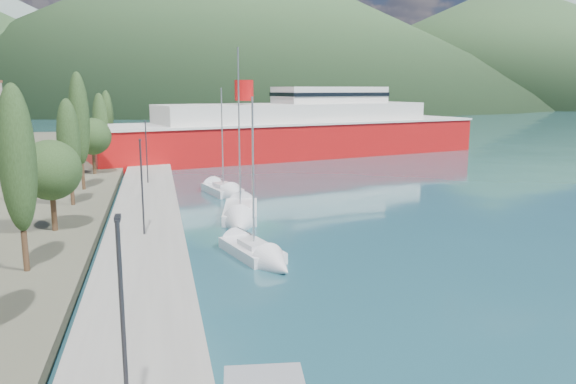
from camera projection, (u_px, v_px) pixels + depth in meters
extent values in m
plane|color=#214F5B|center=(190.00, 130.00, 137.67)|extent=(1400.00, 1400.00, 0.00)
cube|color=gray|center=(147.00, 208.00, 45.58)|extent=(5.00, 88.00, 0.80)
cone|color=slate|center=(227.00, 21.00, 675.37)|extent=(760.00, 760.00, 180.00)
cone|color=slate|center=(515.00, 38.00, 678.64)|extent=(640.00, 640.00, 140.00)
cone|color=#33512D|center=(220.00, 21.00, 404.24)|extent=(480.00, 480.00, 115.00)
cone|color=#33512D|center=(506.00, 43.00, 436.69)|extent=(420.00, 420.00, 90.00)
cylinder|color=#47301E|center=(25.00, 251.00, 28.76)|extent=(0.30, 0.30, 2.10)
ellipsoid|color=#28421E|center=(17.00, 159.00, 27.89)|extent=(1.80, 1.80, 7.46)
cylinder|color=#47301E|center=(54.00, 212.00, 36.95)|extent=(0.36, 0.36, 2.47)
sphere|color=#28421E|center=(51.00, 170.00, 36.44)|extent=(3.95, 3.95, 3.95)
cylinder|color=#47301E|center=(72.00, 193.00, 45.17)|extent=(0.30, 0.30, 1.87)
ellipsoid|color=#28421E|center=(69.00, 141.00, 44.39)|extent=(1.80, 1.80, 6.64)
cylinder|color=#47301E|center=(83.00, 177.00, 52.08)|extent=(0.30, 0.30, 2.37)
ellipsoid|color=#28421E|center=(79.00, 118.00, 51.10)|extent=(1.80, 1.80, 8.40)
cylinder|color=#47301E|center=(94.00, 163.00, 61.51)|extent=(0.36, 0.36, 2.51)
sphere|color=#28421E|center=(92.00, 136.00, 60.99)|extent=(4.02, 4.02, 4.02)
cylinder|color=#47301E|center=(102.00, 155.00, 70.83)|extent=(0.30, 0.30, 1.92)
ellipsoid|color=#28421E|center=(100.00, 120.00, 70.03)|extent=(1.80, 1.80, 6.81)
cylinder|color=#47301E|center=(109.00, 147.00, 80.65)|extent=(0.30, 0.30, 1.98)
ellipsoid|color=#28421E|center=(107.00, 115.00, 79.83)|extent=(1.80, 1.80, 7.02)
cylinder|color=#2D2D33|center=(124.00, 335.00, 14.24)|extent=(0.12, 0.12, 6.00)
cube|color=#2D2D33|center=(118.00, 218.00, 13.93)|extent=(0.15, 0.50, 0.12)
cylinder|color=#2D2D33|center=(142.00, 188.00, 35.29)|extent=(0.12, 0.12, 6.00)
cube|color=#2D2D33|center=(140.00, 140.00, 34.99)|extent=(0.15, 0.50, 0.12)
cylinder|color=#2D2D33|center=(147.00, 152.00, 54.88)|extent=(0.12, 0.12, 6.00)
cube|color=#2D2D33|center=(145.00, 121.00, 54.58)|extent=(0.15, 0.50, 0.12)
cube|color=silver|center=(251.00, 252.00, 33.99)|extent=(3.49, 5.63, 0.84)
cube|color=silver|center=(254.00, 244.00, 33.58)|extent=(1.81, 2.37, 0.33)
cylinder|color=silver|center=(253.00, 173.00, 32.80)|extent=(0.12, 0.12, 8.86)
cone|color=silver|center=(277.00, 267.00, 31.10)|extent=(2.73, 2.94, 2.14)
cube|color=silver|center=(241.00, 213.00, 44.33)|extent=(3.74, 7.41, 1.00)
cube|color=silver|center=(240.00, 206.00, 43.74)|extent=(2.00, 3.05, 0.39)
cylinder|color=silver|center=(239.00, 130.00, 42.66)|extent=(0.12, 0.12, 12.21)
cone|color=silver|center=(239.00, 227.00, 39.88)|extent=(3.08, 3.69, 2.55)
cube|color=silver|center=(222.00, 191.00, 53.98)|extent=(3.64, 5.84, 0.93)
cube|color=silver|center=(223.00, 185.00, 53.56)|extent=(1.92, 2.46, 0.36)
cylinder|color=silver|center=(222.00, 138.00, 52.74)|extent=(0.12, 0.12, 9.30)
cone|color=silver|center=(236.00, 197.00, 50.95)|extent=(2.93, 3.04, 2.38)
cube|color=#B90F10|center=(295.00, 141.00, 83.57)|extent=(59.76, 26.57, 5.66)
cube|color=silver|center=(295.00, 122.00, 83.06)|extent=(60.25, 27.03, 0.30)
cube|color=silver|center=(295.00, 114.00, 82.84)|extent=(41.67, 19.98, 3.03)
cube|color=silver|center=(330.00, 95.00, 85.13)|extent=(17.78, 11.43, 2.42)
cylinder|color=#B90F10|center=(244.00, 90.00, 78.50)|extent=(2.63, 2.63, 2.83)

